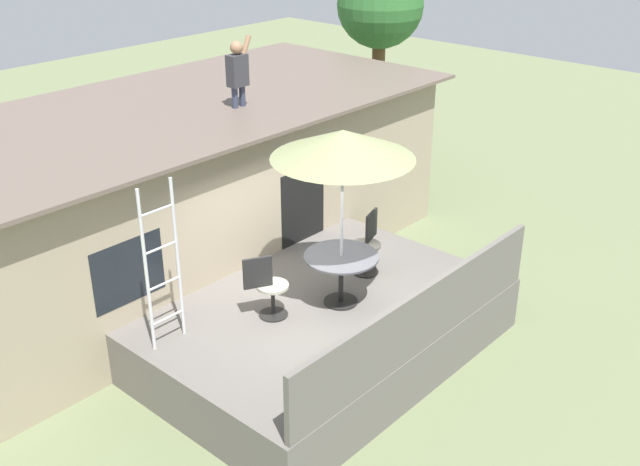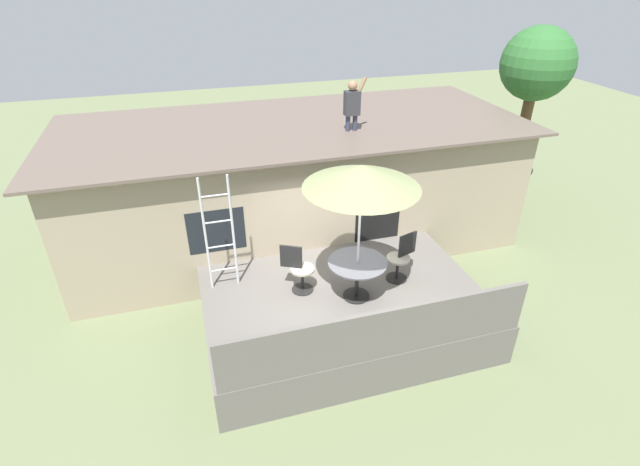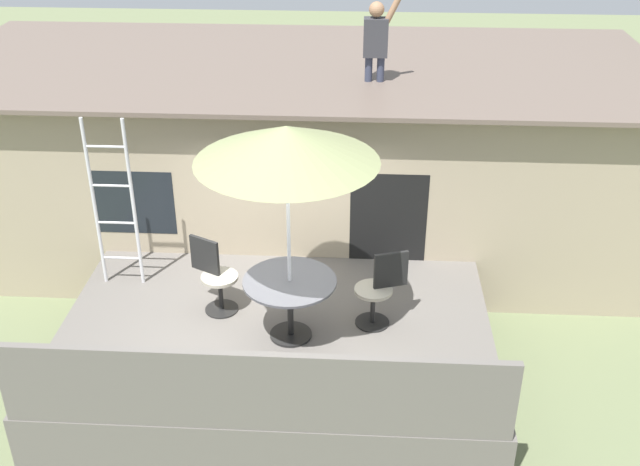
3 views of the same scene
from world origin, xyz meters
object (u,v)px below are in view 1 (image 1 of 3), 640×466
object	(u,v)px
patio_umbrella	(343,144)
patio_chair_left	(267,287)
person_figure	(238,69)
backyard_tree	(380,8)
patio_table	(341,266)
patio_chair_right	(368,243)
step_ladder	(162,266)

from	to	relation	value
patio_umbrella	patio_chair_left	bearing A→B (deg)	151.99
person_figure	backyard_tree	distance (m)	6.10
patio_table	person_figure	size ratio (longest dim) A/B	0.94
patio_table	backyard_tree	bearing A→B (deg)	34.51
patio_chair_right	backyard_tree	distance (m)	7.57
step_ladder	person_figure	xyz separation A→B (m)	(3.13, 1.92, 1.59)
patio_table	backyard_tree	xyz separation A→B (m)	(6.76, 4.65, 2.19)
patio_chair_left	step_ladder	bearing A→B (deg)	-174.15
step_ladder	person_figure	bearing A→B (deg)	31.59
step_ladder	patio_umbrella	bearing A→B (deg)	-24.70
step_ladder	backyard_tree	bearing A→B (deg)	21.97
patio_chair_right	backyard_tree	bearing A→B (deg)	-160.84
patio_table	person_figure	world-z (taller)	person_figure
patio_table	patio_umbrella	xyz separation A→B (m)	(0.00, -0.00, 1.76)
backyard_tree	person_figure	bearing A→B (deg)	-163.79
patio_chair_left	patio_chair_right	world-z (taller)	same
person_figure	patio_chair_left	bearing A→B (deg)	-127.03
patio_table	patio_chair_right	distance (m)	1.06
patio_umbrella	patio_chair_right	world-z (taller)	patio_umbrella
backyard_tree	patio_umbrella	bearing A→B (deg)	-145.49
person_figure	patio_table	bearing A→B (deg)	-107.03
patio_umbrella	patio_chair_left	size ratio (longest dim) A/B	2.76
patio_chair_left	patio_chair_right	xyz separation A→B (m)	(1.94, -0.18, 0.00)
patio_table	patio_chair_left	xyz separation A→B (m)	(-0.94, 0.50, -0.13)
patio_umbrella	backyard_tree	distance (m)	8.21
patio_table	backyard_tree	distance (m)	8.49
step_ladder	patio_table	bearing A→B (deg)	-24.70
patio_umbrella	patio_chair_right	xyz separation A→B (m)	(1.00, 0.32, -1.89)
patio_chair_right	person_figure	bearing A→B (deg)	-105.65
patio_table	patio_chair_left	distance (m)	1.07
step_ladder	patio_chair_right	distance (m)	3.36
patio_table	step_ladder	size ratio (longest dim) A/B	0.47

